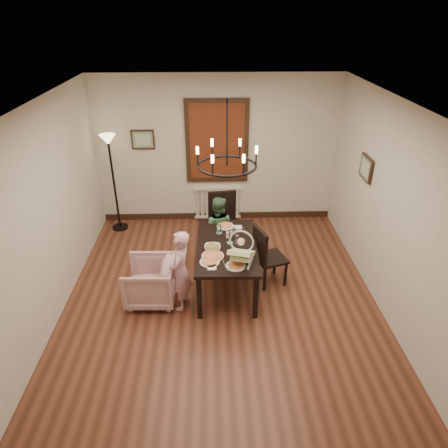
{
  "coord_description": "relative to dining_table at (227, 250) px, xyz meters",
  "views": [
    {
      "loc": [
        -0.11,
        -4.68,
        3.79
      ],
      "look_at": [
        0.06,
        0.32,
        1.05
      ],
      "focal_mm": 32.0,
      "sensor_mm": 36.0,
      "label": 1
    }
  ],
  "objects": [
    {
      "name": "room_shell",
      "position": [
        -0.09,
        0.1,
        0.75
      ],
      "size": [
        4.51,
        5.0,
        2.81
      ],
      "color": "brown",
      "rests_on": "ground"
    },
    {
      "name": "dining_table",
      "position": [
        0.0,
        0.0,
        0.0
      ],
      "size": [
        0.91,
        1.58,
        0.73
      ],
      "rotation": [
        0.0,
        0.0,
        -0.02
      ],
      "color": "black",
      "rests_on": "room_shell"
    },
    {
      "name": "chair_far",
      "position": [
        -0.0,
        0.93,
        -0.1
      ],
      "size": [
        0.54,
        0.54,
        1.08
      ],
      "primitive_type": null,
      "rotation": [
        0.0,
        0.0,
        0.14
      ],
      "color": "black",
      "rests_on": "room_shell"
    },
    {
      "name": "chair_right",
      "position": [
        0.67,
        0.08,
        -0.16
      ],
      "size": [
        0.55,
        0.55,
        0.98
      ],
      "primitive_type": null,
      "rotation": [
        0.0,
        0.0,
        1.9
      ],
      "color": "black",
      "rests_on": "room_shell"
    },
    {
      "name": "armchair",
      "position": [
        -1.11,
        -0.3,
        -0.32
      ],
      "size": [
        0.73,
        0.72,
        0.65
      ],
      "primitive_type": "imported",
      "rotation": [
        0.0,
        0.0,
        -1.6
      ],
      "color": "#CC9CA0",
      "rests_on": "room_shell"
    },
    {
      "name": "elderly_woman",
      "position": [
        -0.65,
        -0.46,
        -0.15
      ],
      "size": [
        0.31,
        0.41,
        1.0
      ],
      "primitive_type": "imported",
      "rotation": [
        0.0,
        0.0,
        -1.79
      ],
      "color": "#CD91A1",
      "rests_on": "room_shell"
    },
    {
      "name": "seated_man",
      "position": [
        -0.12,
        0.79,
        -0.18
      ],
      "size": [
        0.52,
        0.45,
        0.93
      ],
      "primitive_type": "imported",
      "rotation": [
        0.0,
        0.0,
        2.92
      ],
      "color": "#3F6A46",
      "rests_on": "room_shell"
    },
    {
      "name": "baby_bouncer",
      "position": [
        0.18,
        -0.44,
        0.24
      ],
      "size": [
        0.48,
        0.57,
        0.32
      ],
      "primitive_type": null,
      "rotation": [
        0.0,
        0.0,
        -0.29
      ],
      "color": "beige",
      "rests_on": "dining_table"
    },
    {
      "name": "salad_bowl",
      "position": [
        -0.21,
        -0.12,
        0.12
      ],
      "size": [
        0.28,
        0.28,
        0.07
      ],
      "primitive_type": "imported",
      "color": "white",
      "rests_on": "dining_table"
    },
    {
      "name": "pizza_platter",
      "position": [
        -0.21,
        -0.3,
        0.1
      ],
      "size": [
        0.31,
        0.31,
        0.04
      ],
      "primitive_type": "cylinder",
      "color": "tan",
      "rests_on": "dining_table"
    },
    {
      "name": "drinking_glass",
      "position": [
        0.15,
        0.04,
        0.15
      ],
      "size": [
        0.07,
        0.07,
        0.14
      ],
      "primitive_type": "cylinder",
      "color": "silver",
      "rests_on": "dining_table"
    },
    {
      "name": "window_blinds",
      "position": [
        -0.09,
        2.19,
        0.95
      ],
      "size": [
        1.0,
        0.03,
        1.4
      ],
      "primitive_type": "cube",
      "color": "maroon",
      "rests_on": "room_shell"
    },
    {
      "name": "radiator",
      "position": [
        -0.09,
        2.21,
        -0.3
      ],
      "size": [
        0.92,
        0.12,
        0.62
      ],
      "primitive_type": null,
      "color": "silver",
      "rests_on": "room_shell"
    },
    {
      "name": "picture_back",
      "position": [
        -1.44,
        2.2,
        1.0
      ],
      "size": [
        0.42,
        0.03,
        0.36
      ],
      "primitive_type": "cube",
      "color": "black",
      "rests_on": "room_shell"
    },
    {
      "name": "picture_right",
      "position": [
        2.12,
        0.63,
        1.0
      ],
      "size": [
        0.03,
        0.42,
        0.36
      ],
      "primitive_type": "cube",
      "rotation": [
        0.0,
        0.0,
        1.57
      ],
      "color": "black",
      "rests_on": "room_shell"
    },
    {
      "name": "floor_lamp",
      "position": [
        -1.99,
        1.88,
        0.25
      ],
      "size": [
        0.3,
        0.3,
        1.8
      ],
      "primitive_type": null,
      "color": "black",
      "rests_on": "room_shell"
    },
    {
      "name": "chandelier",
      "position": [
        0.0,
        0.0,
        1.3
      ],
      "size": [
        0.8,
        0.8,
        0.04
      ],
      "primitive_type": "torus",
      "color": "black",
      "rests_on": "room_shell"
    }
  ]
}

